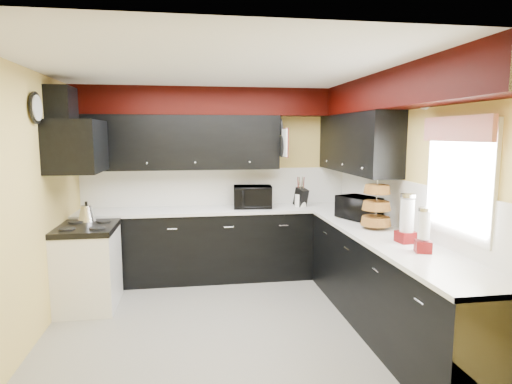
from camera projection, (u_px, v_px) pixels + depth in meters
ground at (230, 327)px, 4.27m from camera, size 3.60×3.60×0.00m
wall_back at (217, 182)px, 5.86m from camera, size 3.60×0.06×2.50m
wall_right at (404, 199)px, 4.37m from camera, size 0.06×3.60×2.50m
wall_left at (29, 208)px, 3.83m from camera, size 0.06×3.60×2.50m
ceiling at (228, 69)px, 3.93m from camera, size 3.60×3.60×0.06m
cab_back at (220, 245)px, 5.68m from camera, size 3.60×0.60×0.90m
cab_right at (387, 286)px, 4.14m from camera, size 0.60×3.00×0.90m
counter_back at (219, 210)px, 5.62m from camera, size 3.62×0.64×0.04m
counter_right at (389, 238)px, 4.08m from camera, size 0.64×3.02×0.04m
splash_back at (217, 187)px, 5.86m from camera, size 3.60×0.02×0.50m
splash_right at (403, 205)px, 4.38m from camera, size 0.02×3.60×0.50m
upper_back at (179, 143)px, 5.54m from camera, size 2.60×0.35×0.70m
upper_right at (356, 143)px, 5.15m from camera, size 0.35×1.80×0.70m
soffit_back at (217, 102)px, 5.54m from camera, size 3.60×0.36×0.35m
soffit_right at (401, 90)px, 4.03m from camera, size 0.36×3.24×0.35m
stove at (88, 269)px, 4.72m from camera, size 0.60×0.75×0.86m
cooktop at (86, 228)px, 4.66m from camera, size 0.62×0.77×0.06m
hood at (77, 146)px, 4.53m from camera, size 0.50×0.78×0.55m
hood_duct at (61, 106)px, 4.45m from camera, size 0.24×0.40×0.40m
window at (459, 179)px, 3.45m from camera, size 0.03×0.86×0.96m
valance at (456, 129)px, 3.39m from camera, size 0.04×0.88×0.20m
pan_top at (280, 127)px, 5.64m from camera, size 0.03×0.22×0.40m
pan_mid at (282, 146)px, 5.55m from camera, size 0.03×0.28×0.46m
pan_low at (278, 148)px, 5.81m from camera, size 0.03×0.24×0.42m
cut_board at (285, 143)px, 5.43m from camera, size 0.03×0.26×0.35m
baskets at (376, 206)px, 4.39m from camera, size 0.27×0.27×0.50m
clock at (36, 108)px, 3.96m from camera, size 0.03×0.30×0.30m
deco_plate at (425, 96)px, 3.89m from camera, size 0.03×0.24×0.24m
toaster_oven at (253, 197)px, 5.66m from camera, size 0.54×0.46×0.29m
microwave at (359, 208)px, 4.90m from camera, size 0.47×0.56×0.26m
utensil_crock at (301, 200)px, 5.76m from camera, size 0.19×0.19×0.17m
knife_block at (301, 197)px, 5.74m from camera, size 0.17×0.19×0.25m
kettle at (87, 213)px, 4.90m from camera, size 0.26×0.26×0.18m
dispenser_a at (407, 219)px, 3.83m from camera, size 0.17×0.17×0.42m
dispenser_b at (424, 233)px, 3.50m from camera, size 0.16×0.16×0.34m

